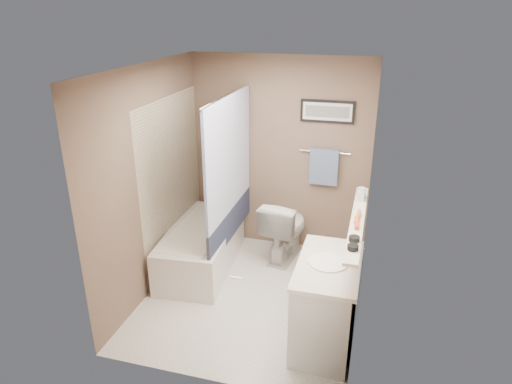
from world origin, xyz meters
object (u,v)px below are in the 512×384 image
(glass_jar, at_px, (362,193))
(candle_bowl_near, at_px, (353,247))
(toilet, at_px, (285,228))
(soap_bottle, at_px, (361,194))
(bathtub, at_px, (202,247))
(candle_bowl_far, at_px, (354,239))
(hair_brush_back, at_px, (358,217))
(hair_brush_front, at_px, (357,223))
(vanity, at_px, (327,306))

(glass_jar, bearing_deg, candle_bowl_near, -90.00)
(toilet, height_order, candle_bowl_near, candle_bowl_near)
(candle_bowl_near, xyz_separation_m, glass_jar, (0.00, 1.11, 0.03))
(toilet, relative_size, soap_bottle, 5.38)
(bathtub, distance_m, toilet, 1.03)
(candle_bowl_far, relative_size, hair_brush_back, 0.41)
(candle_bowl_near, height_order, soap_bottle, soap_bottle)
(bathtub, distance_m, soap_bottle, 2.02)
(toilet, relative_size, candle_bowl_far, 8.66)
(hair_brush_front, xyz_separation_m, soap_bottle, (0.00, 0.57, 0.05))
(candle_bowl_far, height_order, hair_brush_front, hair_brush_front)
(candle_bowl_far, bearing_deg, hair_brush_back, 90.00)
(hair_brush_back, relative_size, glass_jar, 2.20)
(toilet, bearing_deg, soap_bottle, 153.89)
(toilet, xyz_separation_m, candle_bowl_far, (0.88, -1.48, 0.75))
(candle_bowl_near, xyz_separation_m, hair_brush_back, (0.00, 0.56, 0.00))
(bathtub, bearing_deg, candle_bowl_far, -34.44)
(hair_brush_front, xyz_separation_m, glass_jar, (0.00, 0.66, 0.03))
(toilet, height_order, hair_brush_front, hair_brush_front)
(vanity, height_order, hair_brush_front, hair_brush_front)
(soap_bottle, bearing_deg, toilet, 144.79)
(bathtub, distance_m, candle_bowl_far, 2.24)
(bathtub, relative_size, glass_jar, 15.00)
(hair_brush_front, bearing_deg, candle_bowl_far, -90.00)
(toilet, distance_m, candle_bowl_far, 1.88)
(hair_brush_back, bearing_deg, bathtub, 161.32)
(vanity, distance_m, hair_brush_front, 0.80)
(vanity, distance_m, candle_bowl_far, 0.76)
(hair_brush_back, xyz_separation_m, glass_jar, (0.00, 0.54, 0.03))
(hair_brush_back, distance_m, glass_jar, 0.54)
(toilet, relative_size, hair_brush_front, 3.54)
(soap_bottle, bearing_deg, glass_jar, 90.00)
(candle_bowl_near, bearing_deg, vanity, 131.72)
(candle_bowl_near, distance_m, hair_brush_back, 0.57)
(candle_bowl_far, xyz_separation_m, glass_jar, (0.00, 0.96, 0.03))
(bathtub, bearing_deg, toilet, 22.44)
(toilet, height_order, soap_bottle, soap_bottle)
(soap_bottle, bearing_deg, hair_brush_front, -90.00)
(bathtub, distance_m, glass_jar, 2.01)
(candle_bowl_near, bearing_deg, bathtub, 146.79)
(bathtub, relative_size, candle_bowl_far, 16.67)
(toilet, bearing_deg, candle_bowl_far, 129.67)
(glass_jar, xyz_separation_m, soap_bottle, (0.00, -0.09, 0.02))
(toilet, relative_size, candle_bowl_near, 8.66)
(candle_bowl_near, bearing_deg, glass_jar, 90.00)
(hair_brush_front, bearing_deg, candle_bowl_near, -90.00)
(toilet, xyz_separation_m, hair_brush_back, (0.88, -1.07, 0.75))
(vanity, bearing_deg, hair_brush_back, 65.74)
(candle_bowl_near, relative_size, candle_bowl_far, 1.00)
(soap_bottle, bearing_deg, vanity, -102.89)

